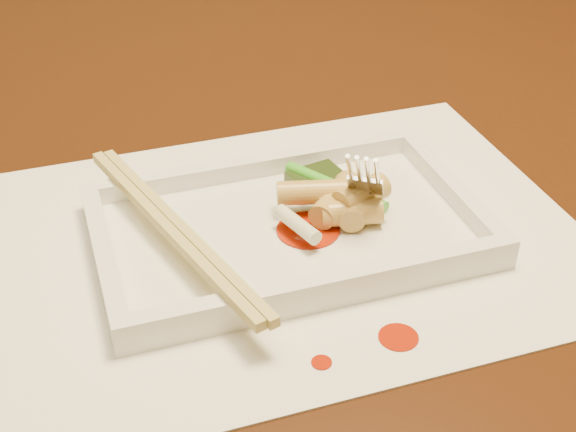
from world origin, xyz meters
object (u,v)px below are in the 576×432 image
object	(u,v)px
fork	(378,104)
placemat	(288,238)
table	(147,248)
chopstick_a	(167,229)
plate_base	(288,233)

from	to	relation	value
fork	placemat	bearing A→B (deg)	-165.58
table	chopstick_a	world-z (taller)	chopstick_a
chopstick_a	placemat	bearing A→B (deg)	0.00
placemat	table	bearing A→B (deg)	116.73
plate_base	chopstick_a	size ratio (longest dim) A/B	1.16
table	plate_base	bearing A→B (deg)	-63.27
table	plate_base	size ratio (longest dim) A/B	5.38
table	placemat	xyz separation A→B (m)	(0.08, -0.16, 0.10)
placemat	chopstick_a	size ratio (longest dim) A/B	1.79
plate_base	chopstick_a	bearing A→B (deg)	180.00
placemat	plate_base	bearing A→B (deg)	0.00
placemat	chopstick_a	distance (m)	0.09
table	placemat	bearing A→B (deg)	-63.27
plate_base	table	bearing A→B (deg)	116.73
placemat	fork	world-z (taller)	fork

